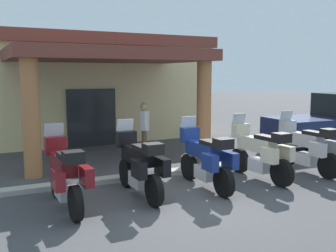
{
  "coord_description": "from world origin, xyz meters",
  "views": [
    {
      "loc": [
        -3.58,
        -7.03,
        2.65
      ],
      "look_at": [
        1.06,
        2.63,
        1.2
      ],
      "focal_mm": 41.45,
      "sensor_mm": 36.0,
      "label": 1
    }
  ],
  "objects_px": {
    "motorcycle_silver": "(308,147)",
    "motorcycle_black": "(140,165)",
    "pedestrian": "(144,126)",
    "motorcycle_cream": "(260,152)",
    "motorcycle_blue": "(206,159)",
    "motel_building": "(75,86)",
    "motorcycle_maroon": "(65,174)"
  },
  "relations": [
    {
      "from": "motorcycle_maroon",
      "to": "pedestrian",
      "type": "distance_m",
      "value": 4.95
    },
    {
      "from": "pedestrian",
      "to": "motorcycle_blue",
      "type": "bearing_deg",
      "value": -76.01
    },
    {
      "from": "motorcycle_blue",
      "to": "motorcycle_cream",
      "type": "height_order",
      "value": "same"
    },
    {
      "from": "motorcycle_maroon",
      "to": "motorcycle_blue",
      "type": "xyz_separation_m",
      "value": [
        3.22,
        -0.01,
        0.0
      ]
    },
    {
      "from": "motorcycle_maroon",
      "to": "motorcycle_silver",
      "type": "xyz_separation_m",
      "value": [
        6.43,
        0.06,
        0.0
      ]
    },
    {
      "from": "motel_building",
      "to": "motorcycle_blue",
      "type": "distance_m",
      "value": 8.96
    },
    {
      "from": "motorcycle_blue",
      "to": "motorcycle_cream",
      "type": "bearing_deg",
      "value": -88.59
    },
    {
      "from": "motorcycle_maroon",
      "to": "motorcycle_cream",
      "type": "bearing_deg",
      "value": -92.12
    },
    {
      "from": "motorcycle_blue",
      "to": "pedestrian",
      "type": "distance_m",
      "value": 3.77
    },
    {
      "from": "motorcycle_maroon",
      "to": "motorcycle_black",
      "type": "distance_m",
      "value": 1.61
    },
    {
      "from": "motorcycle_cream",
      "to": "pedestrian",
      "type": "relative_size",
      "value": 1.26
    },
    {
      "from": "motel_building",
      "to": "pedestrian",
      "type": "distance_m",
      "value": 5.25
    },
    {
      "from": "motorcycle_black",
      "to": "motorcycle_silver",
      "type": "bearing_deg",
      "value": -91.74
    },
    {
      "from": "motorcycle_blue",
      "to": "motorcycle_cream",
      "type": "relative_size",
      "value": 1.0
    },
    {
      "from": "motorcycle_black",
      "to": "motorcycle_silver",
      "type": "relative_size",
      "value": 1.0
    },
    {
      "from": "motel_building",
      "to": "pedestrian",
      "type": "height_order",
      "value": "motel_building"
    },
    {
      "from": "motorcycle_black",
      "to": "motorcycle_cream",
      "type": "height_order",
      "value": "same"
    },
    {
      "from": "motorcycle_black",
      "to": "motorcycle_silver",
      "type": "xyz_separation_m",
      "value": [
        4.82,
        -0.04,
        0.0
      ]
    },
    {
      "from": "motorcycle_blue",
      "to": "motorcycle_black",
      "type": "bearing_deg",
      "value": 86.23
    },
    {
      "from": "motorcycle_silver",
      "to": "pedestrian",
      "type": "height_order",
      "value": "pedestrian"
    },
    {
      "from": "motel_building",
      "to": "motorcycle_maroon",
      "type": "distance_m",
      "value": 9.15
    },
    {
      "from": "motorcycle_maroon",
      "to": "motorcycle_black",
      "type": "xyz_separation_m",
      "value": [
        1.61,
        0.1,
        0.0
      ]
    },
    {
      "from": "motel_building",
      "to": "motorcycle_maroon",
      "type": "bearing_deg",
      "value": -105.11
    },
    {
      "from": "motorcycle_black",
      "to": "pedestrian",
      "type": "height_order",
      "value": "pedestrian"
    },
    {
      "from": "motel_building",
      "to": "motorcycle_silver",
      "type": "distance_m",
      "value": 9.82
    },
    {
      "from": "motel_building",
      "to": "motorcycle_silver",
      "type": "xyz_separation_m",
      "value": [
        4.28,
        -8.72,
        -1.44
      ]
    },
    {
      "from": "motorcycle_black",
      "to": "motorcycle_silver",
      "type": "distance_m",
      "value": 4.82
    },
    {
      "from": "motorcycle_cream",
      "to": "pedestrian",
      "type": "xyz_separation_m",
      "value": [
        -1.62,
        3.72,
        0.32
      ]
    },
    {
      "from": "motorcycle_silver",
      "to": "motorcycle_black",
      "type": "bearing_deg",
      "value": 89.66
    },
    {
      "from": "motorcycle_blue",
      "to": "pedestrian",
      "type": "bearing_deg",
      "value": 0.09
    },
    {
      "from": "motorcycle_blue",
      "to": "pedestrian",
      "type": "xyz_separation_m",
      "value": [
        -0.01,
        3.76,
        0.32
      ]
    },
    {
      "from": "motorcycle_black",
      "to": "motorcycle_blue",
      "type": "bearing_deg",
      "value": -94.98
    }
  ]
}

